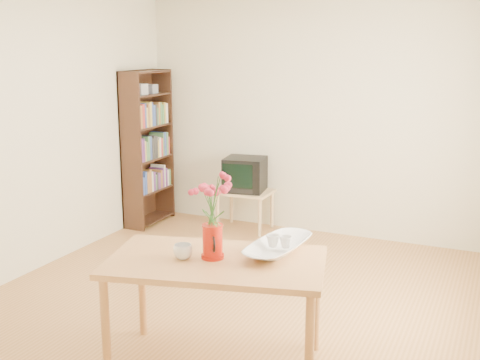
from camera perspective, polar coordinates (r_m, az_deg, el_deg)
The scene contains 11 objects.
room at distance 4.63m, azimuth -1.19°, elevation 2.86°, with size 4.50×4.50×4.50m.
table at distance 3.93m, azimuth -2.27°, elevation -8.66°, with size 1.53×1.10×0.75m.
tv_stand at distance 6.87m, azimuth 0.47°, elevation -1.60°, with size 0.60×0.45×0.46m.
bookshelf at distance 7.12m, azimuth -8.72°, elevation 2.51°, with size 0.28×0.70×1.80m.
pitcher at distance 3.89m, azimuth -2.60°, elevation -5.96°, with size 0.15×0.21×0.23m.
flowers at distance 3.80m, azimuth -2.66°, elevation -1.74°, with size 0.26×0.26×0.37m, color #CA2F4C, non-canonical shape.
mug at distance 3.90m, azimuth -5.43°, elevation -6.78°, with size 0.12×0.12×0.10m, color white.
bowl at distance 3.97m, azimuth 3.69°, elevation -4.02°, with size 0.44×0.44×0.41m, color white.
teacup_a at distance 4.00m, azimuth 3.14°, elevation -4.50°, with size 0.08×0.08×0.07m, color white.
teacup_b at distance 3.99m, azimuth 4.39°, elevation -4.58°, with size 0.07×0.07×0.07m, color white.
television at distance 6.81m, azimuth 0.52°, elevation 0.61°, with size 0.50×0.47×0.38m.
Camera 1 is at (2.01, -4.10, 2.11)m, focal length 45.00 mm.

